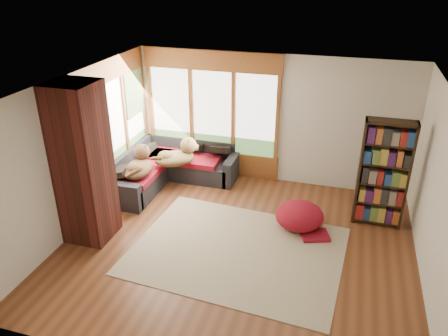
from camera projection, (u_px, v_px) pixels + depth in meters
The scene contains 17 objects.
floor at pixel (237, 246), 7.02m from camera, with size 5.50×5.50×0.00m, color #5A2F19.
ceiling at pixel (240, 88), 5.89m from camera, with size 5.50×5.50×0.00m, color white.
wall_back at pixel (270, 120), 8.62m from camera, with size 5.50×0.04×2.60m, color silver.
wall_front at pixel (174, 283), 4.30m from camera, with size 5.50×0.04×2.60m, color silver.
wall_left at pixel (76, 153), 7.15m from camera, with size 0.04×5.00×2.60m, color silver.
wall_right at pixel (439, 200), 5.76m from camera, with size 0.04×5.00×2.60m, color silver.
windows_back at pixel (212, 112), 8.87m from camera, with size 2.82×0.10×1.90m.
windows_left at pixel (114, 126), 8.16m from camera, with size 0.10×2.62×1.90m.
roller_blind at pixel (134, 93), 8.70m from camera, with size 0.03×0.72×0.90m, color #628051.
brick_chimney at pixel (83, 164), 6.76m from camera, with size 0.70×0.70×2.60m, color #471914.
sectional_sofa at pixel (166, 170), 8.85m from camera, with size 2.20×2.20×0.80m.
area_rug at pixel (237, 250), 6.92m from camera, with size 3.23×2.47×0.01m, color beige.
bookshelf at pixel (383, 174), 7.25m from camera, with size 0.81×0.27×1.89m.
pouf at pixel (300, 215), 7.44m from camera, with size 0.82×0.82×0.44m, color maroon.
dog_tan at pixel (178, 151), 8.56m from camera, with size 0.95×0.91×0.47m.
dog_brindle at pixel (139, 160), 8.19m from camera, with size 0.60×0.87×0.45m.
throw_pillows at pixel (170, 149), 8.68m from camera, with size 1.98×1.68×0.45m.
Camera 1 is at (1.42, -5.60, 4.20)m, focal length 35.00 mm.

